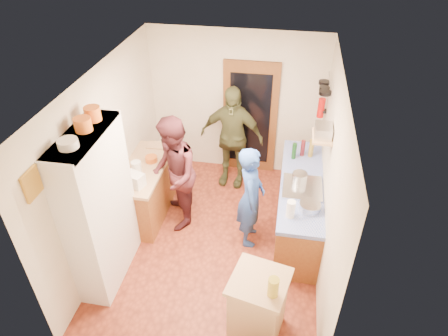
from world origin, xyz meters
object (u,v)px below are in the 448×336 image
(island_base, at_px, (258,307))
(hutch_body, at_px, (100,210))
(person_left, at_px, (175,173))
(right_counter_base, at_px, (299,206))
(person_hob, at_px, (253,198))
(person_back, at_px, (232,137))

(island_base, bearing_deg, hutch_body, 164.13)
(person_left, bearing_deg, right_counter_base, 75.08)
(hutch_body, height_order, person_left, hutch_body)
(right_counter_base, bearing_deg, person_hob, -149.78)
(right_counter_base, distance_m, person_hob, 0.87)
(person_left, height_order, person_back, person_back)
(hutch_body, relative_size, person_back, 1.19)
(right_counter_base, bearing_deg, person_back, 139.91)
(island_base, height_order, person_hob, person_hob)
(right_counter_base, height_order, person_left, person_left)
(right_counter_base, height_order, person_back, person_back)
(person_back, bearing_deg, person_hob, -64.25)
(person_hob, bearing_deg, hutch_body, 111.20)
(right_counter_base, bearing_deg, hutch_body, -152.53)
(person_back, bearing_deg, hutch_body, -114.25)
(island_base, distance_m, person_hob, 1.56)
(person_left, bearing_deg, person_hob, 58.76)
(hutch_body, distance_m, right_counter_base, 2.90)
(person_hob, distance_m, person_left, 1.23)
(person_left, bearing_deg, hutch_body, -47.39)
(hutch_body, xyz_separation_m, person_hob, (1.83, 0.91, -0.30))
(person_hob, bearing_deg, island_base, -175.99)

